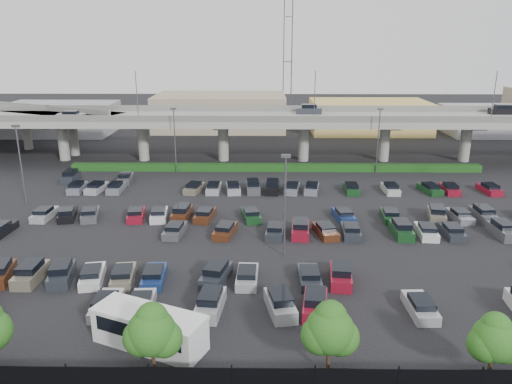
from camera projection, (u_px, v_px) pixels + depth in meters
ground at (281, 227)px, 57.07m from camera, size 280.00×280.00×0.00m
overpass at (274, 121)px, 85.57m from camera, size 150.00×13.00×15.80m
on_ramp at (6, 112)px, 96.76m from camera, size 50.93×30.13×8.80m
hedge at (276, 167)px, 80.78m from camera, size 66.00×1.60×1.10m
fence at (297, 381)px, 30.07m from camera, size 70.00×0.10×2.00m
tree_row at (309, 330)px, 30.69m from camera, size 65.07×3.66×5.94m
shuttle_bus at (150, 327)px, 34.68m from camera, size 8.58×5.82×2.62m
parked_cars at (273, 232)px, 53.83m from camera, size 62.96×41.62×1.67m
light_poles at (245, 169)px, 57.18m from camera, size 66.90×48.38×10.30m
distant_buildings at (326, 114)px, 114.83m from camera, size 138.00×24.00×9.00m
comm_tower at (288, 59)px, 123.05m from camera, size 2.40×2.40×30.00m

